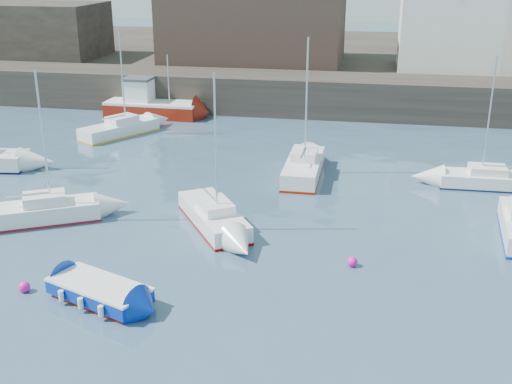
% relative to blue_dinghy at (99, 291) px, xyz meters
% --- Properties ---
extents(water, '(220.00, 220.00, 0.00)m').
position_rel_blue_dinghy_xyz_m(water, '(4.30, -3.36, -0.43)').
color(water, '#2D4760').
rests_on(water, ground).
extents(quay_wall, '(90.00, 5.00, 3.00)m').
position_rel_blue_dinghy_xyz_m(quay_wall, '(4.30, 31.64, 1.07)').
color(quay_wall, '#28231E').
rests_on(quay_wall, ground).
extents(land_strip, '(90.00, 32.00, 2.80)m').
position_rel_blue_dinghy_xyz_m(land_strip, '(4.30, 49.64, 0.97)').
color(land_strip, '#28231E').
rests_on(land_strip, ground).
extents(bldg_east_d, '(11.14, 11.14, 8.95)m').
position_rel_blue_dinghy_xyz_m(bldg_east_d, '(15.30, 38.14, 6.94)').
color(bldg_east_d, white).
rests_on(bldg_east_d, land_strip).
extents(warehouse, '(16.40, 10.40, 7.60)m').
position_rel_blue_dinghy_xyz_m(warehouse, '(-1.70, 39.64, 6.19)').
color(warehouse, '#3D2D26').
rests_on(warehouse, land_strip).
extents(bldg_west, '(14.00, 8.00, 5.00)m').
position_rel_blue_dinghy_xyz_m(bldg_west, '(-23.70, 38.64, 4.87)').
color(bldg_west, '#353028').
rests_on(bldg_west, land_strip).
extents(blue_dinghy, '(4.36, 3.08, 0.76)m').
position_rel_blue_dinghy_xyz_m(blue_dinghy, '(0.00, 0.00, 0.00)').
color(blue_dinghy, maroon).
rests_on(blue_dinghy, ground).
extents(fishing_boat, '(7.46, 2.93, 4.90)m').
position_rel_blue_dinghy_xyz_m(fishing_boat, '(-7.97, 28.15, 0.52)').
color(fishing_boat, maroon).
rests_on(fishing_boat, ground).
extents(sailboat_a, '(5.79, 4.27, 7.30)m').
position_rel_blue_dinghy_xyz_m(sailboat_a, '(-5.91, 6.62, 0.09)').
color(sailboat_a, white).
rests_on(sailboat_a, ground).
extents(sailboat_b, '(4.67, 5.81, 7.38)m').
position_rel_blue_dinghy_xyz_m(sailboat_b, '(2.41, 7.75, 0.06)').
color(sailboat_b, white).
rests_on(sailboat_b, ground).
extents(sailboat_d, '(5.72, 1.93, 7.26)m').
position_rel_blue_dinghy_xyz_m(sailboat_d, '(16.23, 15.79, 0.02)').
color(sailboat_d, white).
rests_on(sailboat_d, ground).
extents(sailboat_f, '(1.96, 6.07, 7.89)m').
position_rel_blue_dinghy_xyz_m(sailboat_f, '(5.78, 15.75, 0.13)').
color(sailboat_f, white).
rests_on(sailboat_f, ground).
extents(sailboat_h, '(4.69, 5.98, 7.56)m').
position_rel_blue_dinghy_xyz_m(sailboat_h, '(-8.16, 22.22, 0.07)').
color(sailboat_h, white).
rests_on(sailboat_h, ground).
extents(buoy_near, '(0.44, 0.44, 0.44)m').
position_rel_blue_dinghy_xyz_m(buoy_near, '(-3.16, 0.16, -0.43)').
color(buoy_near, '#FF15A4').
rests_on(buoy_near, ground).
extents(buoy_mid, '(0.44, 0.44, 0.44)m').
position_rel_blue_dinghy_xyz_m(buoy_mid, '(9.13, 4.66, -0.43)').
color(buoy_mid, '#FF15A4').
rests_on(buoy_mid, ground).
extents(buoy_far, '(0.40, 0.40, 0.40)m').
position_rel_blue_dinghy_xyz_m(buoy_far, '(5.34, 13.32, -0.43)').
color(buoy_far, '#FF15A4').
rests_on(buoy_far, ground).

